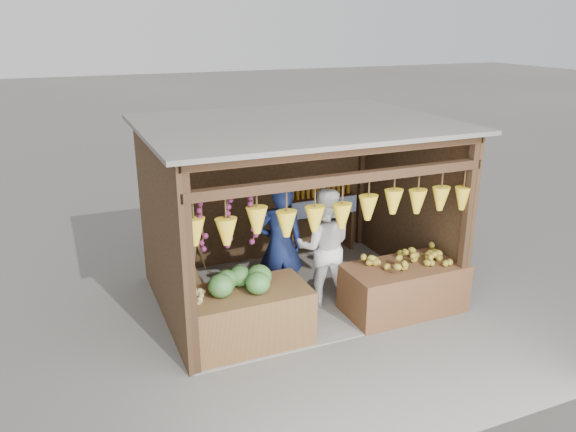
{
  "coord_description": "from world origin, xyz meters",
  "views": [
    {
      "loc": [
        -3.16,
        -7.15,
        3.98
      ],
      "look_at": [
        -0.17,
        -0.1,
        1.32
      ],
      "focal_mm": 35.0,
      "sensor_mm": 36.0,
      "label": 1
    }
  ],
  "objects_px": {
    "counter_right": "(404,288)",
    "woman_standing": "(324,246)",
    "vendor_seated": "(186,259)",
    "counter_left": "(246,317)",
    "man_standing": "(280,246)"
  },
  "relations": [
    {
      "from": "counter_left",
      "to": "woman_standing",
      "type": "xyz_separation_m",
      "value": [
        1.43,
        0.65,
        0.51
      ]
    },
    {
      "from": "counter_right",
      "to": "vendor_seated",
      "type": "relative_size",
      "value": 1.54
    },
    {
      "from": "vendor_seated",
      "to": "counter_left",
      "type": "bearing_deg",
      "value": 124.78
    },
    {
      "from": "counter_right",
      "to": "woman_standing",
      "type": "relative_size",
      "value": 0.98
    },
    {
      "from": "man_standing",
      "to": "vendor_seated",
      "type": "xyz_separation_m",
      "value": [
        -1.32,
        0.21,
        -0.07
      ]
    },
    {
      "from": "woman_standing",
      "to": "vendor_seated",
      "type": "bearing_deg",
      "value": 10.23
    },
    {
      "from": "counter_right",
      "to": "woman_standing",
      "type": "distance_m",
      "value": 1.3
    },
    {
      "from": "counter_left",
      "to": "man_standing",
      "type": "height_order",
      "value": "man_standing"
    },
    {
      "from": "vendor_seated",
      "to": "man_standing",
      "type": "bearing_deg",
      "value": 178.23
    },
    {
      "from": "counter_left",
      "to": "vendor_seated",
      "type": "bearing_deg",
      "value": 117.42
    },
    {
      "from": "counter_right",
      "to": "woman_standing",
      "type": "bearing_deg",
      "value": 143.44
    },
    {
      "from": "woman_standing",
      "to": "vendor_seated",
      "type": "xyz_separation_m",
      "value": [
        -1.95,
        0.35,
        -0.01
      ]
    },
    {
      "from": "counter_left",
      "to": "vendor_seated",
      "type": "xyz_separation_m",
      "value": [
        -0.52,
        1.0,
        0.49
      ]
    },
    {
      "from": "counter_right",
      "to": "woman_standing",
      "type": "height_order",
      "value": "woman_standing"
    },
    {
      "from": "woman_standing",
      "to": "vendor_seated",
      "type": "relative_size",
      "value": 1.58
    }
  ]
}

